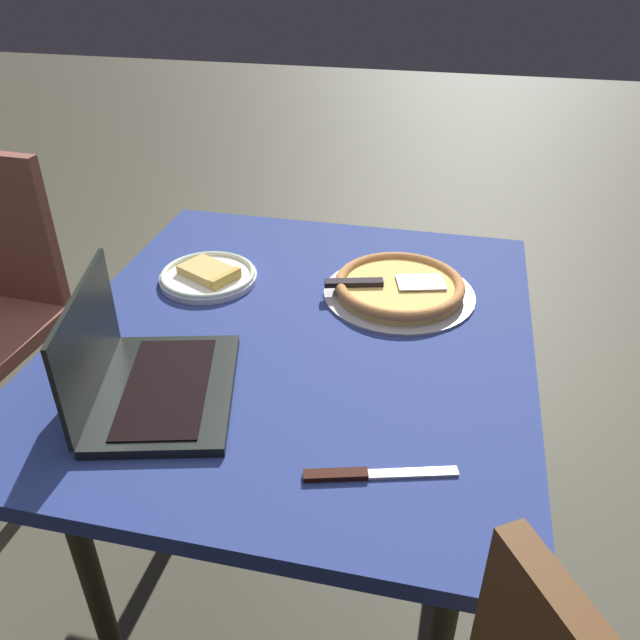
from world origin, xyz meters
name	(u,v)px	position (x,y,z in m)	size (l,w,h in m)	color
ground_plane	(302,557)	(0.00, 0.00, 0.00)	(12.00, 12.00, 0.00)	#464434
dining_table	(297,358)	(0.00, 0.00, 0.64)	(1.06, 0.93, 0.71)	navy
laptop	(144,376)	(0.25, -0.21, 0.75)	(0.36, 0.31, 0.21)	black
pizza_plate	(209,275)	(-0.16, -0.25, 0.73)	(0.22, 0.22, 0.04)	white
pizza_tray	(399,287)	(-0.19, 0.18, 0.73)	(0.33, 0.33, 0.04)	#9C9AA4
table_knife	(364,474)	(0.36, 0.20, 0.72)	(0.08, 0.23, 0.01)	beige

